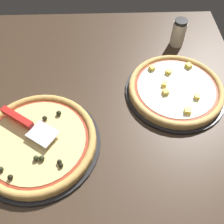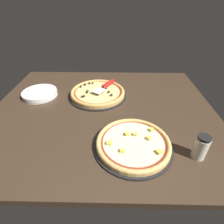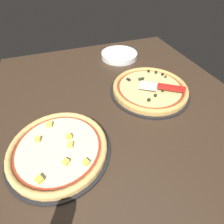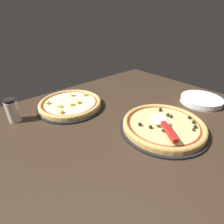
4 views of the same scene
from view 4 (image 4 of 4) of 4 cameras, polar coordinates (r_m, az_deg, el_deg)
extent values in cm
cube|color=#38281C|center=(93.63, 5.76, -3.04)|extent=(141.79, 120.08, 3.60)
cylinder|color=black|center=(87.30, 16.28, -5.14)|extent=(40.91, 40.91, 1.00)
cylinder|color=tan|center=(86.50, 16.42, -4.35)|extent=(38.46, 38.46, 1.91)
torus|color=tan|center=(85.99, 16.51, -3.82)|extent=(38.46, 38.46, 2.49)
cylinder|color=maroon|center=(85.95, 16.52, -3.78)|extent=(33.43, 33.43, 0.15)
cylinder|color=#E5C67A|center=(85.88, 16.53, -3.71)|extent=(31.53, 31.53, 0.40)
sphere|color=#282D19|center=(85.03, 25.09, -5.18)|extent=(1.38, 1.38, 1.38)
sphere|color=black|center=(80.28, 12.47, -4.77)|extent=(1.68, 1.68, 1.68)
sphere|color=black|center=(95.14, 15.45, 0.63)|extent=(1.53, 1.53, 1.53)
sphere|color=black|center=(96.26, 15.54, 0.95)|extent=(1.46, 1.46, 1.46)
sphere|color=black|center=(81.14, 9.09, -3.95)|extent=(1.77, 1.77, 1.77)
sphere|color=black|center=(87.13, 25.58, -4.33)|extent=(1.61, 1.61, 1.61)
sphere|color=#282D19|center=(91.71, 17.75, -0.84)|extent=(1.73, 1.73, 1.73)
sphere|color=black|center=(93.32, 23.97, -1.60)|extent=(1.64, 1.64, 1.64)
sphere|color=#282D19|center=(90.96, 18.63, -1.27)|extent=(1.72, 1.72, 1.72)
sphere|color=black|center=(90.22, 25.09, -2.96)|extent=(1.70, 1.70, 1.70)
sphere|color=black|center=(79.62, 16.44, -5.78)|extent=(1.48, 1.48, 1.48)
cylinder|color=black|center=(106.00, -13.31, 1.88)|extent=(38.26, 38.26, 1.00)
cylinder|color=#DBAD60|center=(105.38, -13.39, 2.54)|extent=(35.97, 35.97, 1.73)
torus|color=#DBAD60|center=(105.00, -13.45, 2.96)|extent=(35.97, 35.97, 2.29)
cylinder|color=maroon|center=(104.97, -13.45, 2.99)|extent=(31.26, 31.26, 0.15)
cylinder|color=beige|center=(104.91, -13.46, 3.05)|extent=(29.49, 29.49, 0.40)
cube|color=yellow|center=(106.38, -20.39, 2.87)|extent=(2.96, 2.86, 1.43)
cube|color=yellow|center=(102.05, -10.90, 3.14)|extent=(2.28, 2.28, 1.43)
cube|color=#F4D64C|center=(100.45, -12.88, 2.46)|extent=(2.52, 2.34, 1.43)
cube|color=#F4D64C|center=(94.22, -16.30, 0.03)|extent=(2.63, 2.49, 1.43)
cube|color=#F4D64C|center=(111.12, -8.80, 5.63)|extent=(2.73, 2.74, 1.43)
cube|color=#F4D64C|center=(112.00, -12.79, 5.42)|extent=(2.37, 2.20, 1.43)
cube|color=#F4D64C|center=(100.17, -16.75, 1.82)|extent=(2.69, 2.69, 1.43)
cube|color=silver|center=(84.77, 15.18, -2.29)|extent=(10.87, 11.32, 0.24)
cube|color=red|center=(76.09, 18.14, -6.06)|extent=(9.15, 12.00, 2.00)
cylinder|color=white|center=(121.24, 26.95, 2.88)|extent=(24.21, 24.21, 0.70)
cylinder|color=white|center=(120.96, 27.03, 3.18)|extent=(24.21, 24.21, 0.70)
cylinder|color=white|center=(120.68, 27.10, 3.47)|extent=(24.21, 24.21, 0.70)
cylinder|color=white|center=(120.41, 27.18, 3.77)|extent=(24.21, 24.21, 0.70)
cylinder|color=white|center=(120.14, 27.26, 4.07)|extent=(24.21, 24.21, 0.70)
cylinder|color=silver|center=(100.82, -29.65, 0.15)|extent=(5.98, 5.98, 10.86)
cylinder|color=black|center=(98.33, -30.53, 3.25)|extent=(5.50, 5.50, 1.40)
camera|label=1|loc=(1.25, 26.25, 40.47)|focal=42.00mm
camera|label=2|loc=(1.54, -26.36, 32.65)|focal=28.00mm
camera|label=3|loc=(0.79, -47.00, 27.01)|focal=28.00mm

